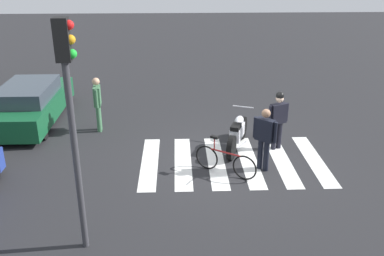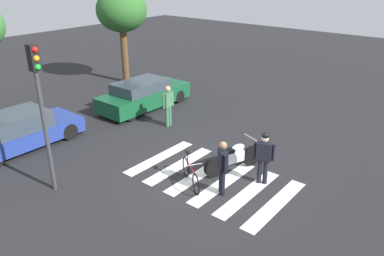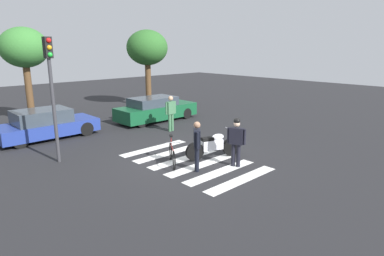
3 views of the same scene
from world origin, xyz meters
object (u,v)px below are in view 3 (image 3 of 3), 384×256
at_px(officer_on_foot, 197,143).
at_px(traffic_light_pole, 51,81).
at_px(officer_by_motorcycle, 236,139).
at_px(leaning_bicycle, 172,154).
at_px(car_blue_hatchback, 46,124).
at_px(police_motorcycle, 213,146).
at_px(car_green_compact, 156,109).
at_px(pedestrian_bystander, 171,111).

height_order(officer_on_foot, traffic_light_pole, traffic_light_pole).
bearing_deg(officer_by_motorcycle, leaning_bicycle, 131.61).
relative_size(car_blue_hatchback, traffic_light_pole, 0.97).
distance_m(leaning_bicycle, traffic_light_pole, 4.82).
height_order(police_motorcycle, car_blue_hatchback, car_blue_hatchback).
distance_m(officer_on_foot, car_green_compact, 7.95).
distance_m(police_motorcycle, pedestrian_bystander, 4.47).
bearing_deg(car_blue_hatchback, police_motorcycle, -64.10).
distance_m(leaning_bicycle, pedestrian_bystander, 4.78).
bearing_deg(pedestrian_bystander, car_blue_hatchback, 149.58).
bearing_deg(car_green_compact, car_blue_hatchback, 174.90).
relative_size(leaning_bicycle, traffic_light_pole, 0.34).
bearing_deg(car_green_compact, officer_by_motorcycle, -107.54).
bearing_deg(officer_on_foot, police_motorcycle, 20.45).
bearing_deg(officer_on_foot, officer_by_motorcycle, -26.73).
bearing_deg(leaning_bicycle, officer_on_foot, -78.32).
bearing_deg(car_green_compact, pedestrian_bystander, -110.45).
height_order(car_blue_hatchback, car_green_compact, car_green_compact).
relative_size(police_motorcycle, car_blue_hatchback, 0.50).
bearing_deg(leaning_bicycle, police_motorcycle, -18.86).
xyz_separation_m(officer_by_motorcycle, car_blue_hatchback, (-3.36, 8.19, -0.36)).
relative_size(leaning_bicycle, car_blue_hatchback, 0.35).
bearing_deg(pedestrian_bystander, car_green_compact, 69.55).
bearing_deg(car_green_compact, officer_on_foot, -117.59).
xyz_separation_m(police_motorcycle, officer_by_motorcycle, (-0.07, -1.13, 0.52)).
xyz_separation_m(leaning_bicycle, car_green_compact, (3.89, 6.02, 0.27)).
bearing_deg(police_motorcycle, traffic_light_pole, 140.86).
height_order(police_motorcycle, traffic_light_pole, traffic_light_pole).
relative_size(police_motorcycle, pedestrian_bystander, 1.21).
bearing_deg(officer_by_motorcycle, police_motorcycle, 86.48).
distance_m(police_motorcycle, officer_on_foot, 1.49).
distance_m(car_green_compact, traffic_light_pole, 7.68).
xyz_separation_m(car_blue_hatchback, car_green_compact, (5.79, -0.52, 0.01)).
bearing_deg(police_motorcycle, officer_on_foot, -159.55).
bearing_deg(car_blue_hatchback, pedestrian_bystander, -30.42).
relative_size(officer_by_motorcycle, car_blue_hatchback, 0.41).
bearing_deg(officer_on_foot, leaning_bicycle, 101.68).
relative_size(officer_by_motorcycle, traffic_light_pole, 0.40).
bearing_deg(traffic_light_pole, police_motorcycle, -39.14).
xyz_separation_m(officer_by_motorcycle, pedestrian_bystander, (1.54, 5.31, 0.01)).
xyz_separation_m(officer_by_motorcycle, traffic_light_pole, (-4.25, 4.64, 1.92)).
xyz_separation_m(officer_on_foot, pedestrian_bystander, (2.80, 4.68, 0.04)).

